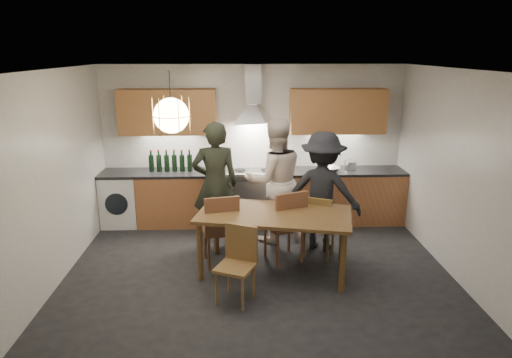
{
  "coord_description": "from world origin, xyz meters",
  "views": [
    {
      "loc": [
        -0.23,
        -5.3,
        2.82
      ],
      "look_at": [
        -0.02,
        0.4,
        1.2
      ],
      "focal_mm": 32.0,
      "sensor_mm": 36.0,
      "label": 1
    }
  ],
  "objects_px": {
    "chair_front": "(238,258)",
    "stock_pot": "(350,165)",
    "person_mid": "(275,181)",
    "wine_bottles": "(170,161)",
    "person_left": "(215,184)",
    "mixing_bowl": "(330,169)",
    "dining_table": "(274,220)",
    "person_right": "(322,192)",
    "chair_back_left": "(221,226)"
  },
  "relations": [
    {
      "from": "person_mid",
      "to": "wine_bottles",
      "type": "relative_size",
      "value": 2.65
    },
    {
      "from": "person_right",
      "to": "stock_pot",
      "type": "xyz_separation_m",
      "value": [
        0.66,
        1.1,
        0.1
      ]
    },
    {
      "from": "chair_back_left",
      "to": "mixing_bowl",
      "type": "height_order",
      "value": "chair_back_left"
    },
    {
      "from": "dining_table",
      "to": "person_right",
      "type": "relative_size",
      "value": 1.21
    },
    {
      "from": "mixing_bowl",
      "to": "stock_pot",
      "type": "relative_size",
      "value": 1.63
    },
    {
      "from": "dining_table",
      "to": "mixing_bowl",
      "type": "bearing_deg",
      "value": 70.81
    },
    {
      "from": "mixing_bowl",
      "to": "chair_back_left",
      "type": "bearing_deg",
      "value": -138.54
    },
    {
      "from": "stock_pot",
      "to": "person_right",
      "type": "bearing_deg",
      "value": -120.76
    },
    {
      "from": "person_left",
      "to": "person_mid",
      "type": "xyz_separation_m",
      "value": [
        0.88,
        0.11,
        0.01
      ]
    },
    {
      "from": "stock_pot",
      "to": "wine_bottles",
      "type": "relative_size",
      "value": 0.28
    },
    {
      "from": "person_mid",
      "to": "chair_back_left",
      "type": "bearing_deg",
      "value": 36.96
    },
    {
      "from": "person_mid",
      "to": "stock_pot",
      "type": "height_order",
      "value": "person_mid"
    },
    {
      "from": "chair_back_left",
      "to": "person_right",
      "type": "relative_size",
      "value": 0.58
    },
    {
      "from": "person_left",
      "to": "mixing_bowl",
      "type": "distance_m",
      "value": 1.99
    },
    {
      "from": "chair_back_left",
      "to": "person_mid",
      "type": "relative_size",
      "value": 0.54
    },
    {
      "from": "dining_table",
      "to": "person_right",
      "type": "height_order",
      "value": "person_right"
    },
    {
      "from": "mixing_bowl",
      "to": "dining_table",
      "type": "bearing_deg",
      "value": -121.42
    },
    {
      "from": "dining_table",
      "to": "chair_back_left",
      "type": "bearing_deg",
      "value": 177.99
    },
    {
      "from": "person_left",
      "to": "stock_pot",
      "type": "distance_m",
      "value": 2.36
    },
    {
      "from": "person_right",
      "to": "mixing_bowl",
      "type": "xyz_separation_m",
      "value": [
        0.3,
        0.99,
        0.07
      ]
    },
    {
      "from": "person_mid",
      "to": "person_right",
      "type": "bearing_deg",
      "value": 140.99
    },
    {
      "from": "chair_back_left",
      "to": "chair_front",
      "type": "xyz_separation_m",
      "value": [
        0.22,
        -0.83,
        -0.07
      ]
    },
    {
      "from": "wine_bottles",
      "to": "person_left",
      "type": "bearing_deg",
      "value": -48.64
    },
    {
      "from": "person_mid",
      "to": "stock_pot",
      "type": "relative_size",
      "value": 9.56
    },
    {
      "from": "person_mid",
      "to": "person_right",
      "type": "height_order",
      "value": "person_mid"
    },
    {
      "from": "mixing_bowl",
      "to": "wine_bottles",
      "type": "bearing_deg",
      "value": 177.46
    },
    {
      "from": "dining_table",
      "to": "mixing_bowl",
      "type": "distance_m",
      "value": 2.01
    },
    {
      "from": "chair_back_left",
      "to": "person_left",
      "type": "relative_size",
      "value": 0.55
    },
    {
      "from": "person_mid",
      "to": "person_right",
      "type": "distance_m",
      "value": 0.74
    },
    {
      "from": "person_left",
      "to": "mixing_bowl",
      "type": "xyz_separation_m",
      "value": [
        1.84,
        0.76,
        0.01
      ]
    },
    {
      "from": "dining_table",
      "to": "chair_front",
      "type": "xyz_separation_m",
      "value": [
        -0.47,
        -0.65,
        -0.22
      ]
    },
    {
      "from": "chair_front",
      "to": "stock_pot",
      "type": "height_order",
      "value": "stock_pot"
    },
    {
      "from": "dining_table",
      "to": "person_right",
      "type": "xyz_separation_m",
      "value": [
        0.74,
        0.71,
        0.14
      ]
    },
    {
      "from": "mixing_bowl",
      "to": "wine_bottles",
      "type": "distance_m",
      "value": 2.61
    },
    {
      "from": "chair_front",
      "to": "person_mid",
      "type": "relative_size",
      "value": 0.47
    },
    {
      "from": "dining_table",
      "to": "stock_pot",
      "type": "height_order",
      "value": "stock_pot"
    },
    {
      "from": "chair_back_left",
      "to": "person_right",
      "type": "distance_m",
      "value": 1.56
    },
    {
      "from": "chair_front",
      "to": "person_left",
      "type": "height_order",
      "value": "person_left"
    },
    {
      "from": "dining_table",
      "to": "person_left",
      "type": "bearing_deg",
      "value": 142.2
    },
    {
      "from": "mixing_bowl",
      "to": "stock_pot",
      "type": "height_order",
      "value": "stock_pot"
    },
    {
      "from": "stock_pot",
      "to": "person_mid",
      "type": "bearing_deg",
      "value": -149.78
    },
    {
      "from": "person_mid",
      "to": "mixing_bowl",
      "type": "distance_m",
      "value": 1.15
    },
    {
      "from": "person_mid",
      "to": "wine_bottles",
      "type": "xyz_separation_m",
      "value": [
        -1.65,
        0.77,
        0.14
      ]
    },
    {
      "from": "person_right",
      "to": "wine_bottles",
      "type": "distance_m",
      "value": 2.57
    },
    {
      "from": "chair_front",
      "to": "person_right",
      "type": "height_order",
      "value": "person_right"
    },
    {
      "from": "person_right",
      "to": "person_left",
      "type": "bearing_deg",
      "value": 10.52
    },
    {
      "from": "person_left",
      "to": "person_right",
      "type": "distance_m",
      "value": 1.56
    },
    {
      "from": "chair_back_left",
      "to": "stock_pot",
      "type": "height_order",
      "value": "stock_pot"
    },
    {
      "from": "dining_table",
      "to": "stock_pot",
      "type": "bearing_deg",
      "value": 64.64
    },
    {
      "from": "dining_table",
      "to": "person_left",
      "type": "distance_m",
      "value": 1.25
    }
  ]
}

